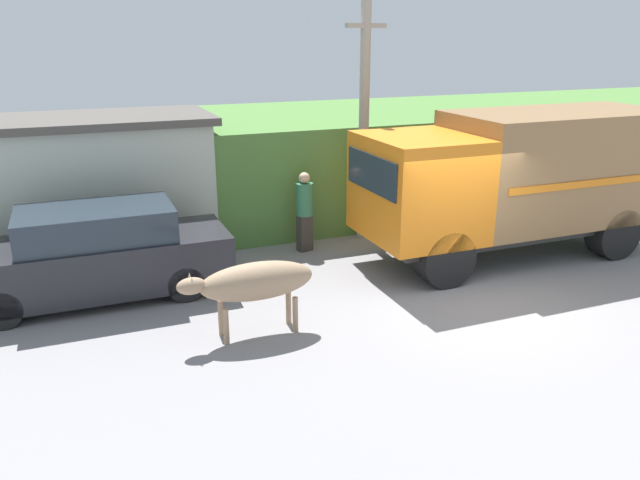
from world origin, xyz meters
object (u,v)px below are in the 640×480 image
(parked_suv, at_px, (94,256))
(pedestrian_on_hill, at_px, (305,209))
(utility_pole, at_px, (364,117))
(brown_cow, at_px, (254,282))
(cargo_truck, at_px, (521,176))

(parked_suv, height_order, pedestrian_on_hill, pedestrian_on_hill)
(parked_suv, height_order, utility_pole, utility_pole)
(utility_pole, bearing_deg, brown_cow, -133.84)
(cargo_truck, xyz_separation_m, pedestrian_on_hill, (-4.09, 1.95, -0.77))
(brown_cow, xyz_separation_m, parked_suv, (-2.25, 2.44, -0.08))
(cargo_truck, xyz_separation_m, utility_pole, (-2.52, 2.34, 1.06))
(utility_pole, bearing_deg, cargo_truck, -42.88)
(parked_suv, bearing_deg, cargo_truck, -5.28)
(parked_suv, distance_m, utility_pole, 6.44)
(cargo_truck, bearing_deg, brown_cow, -168.88)
(cargo_truck, bearing_deg, parked_suv, 171.19)
(pedestrian_on_hill, xyz_separation_m, utility_pole, (1.57, 0.39, 1.84))
(parked_suv, bearing_deg, pedestrian_on_hill, 14.09)
(cargo_truck, relative_size, utility_pole, 1.26)
(cargo_truck, distance_m, brown_cow, 6.46)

